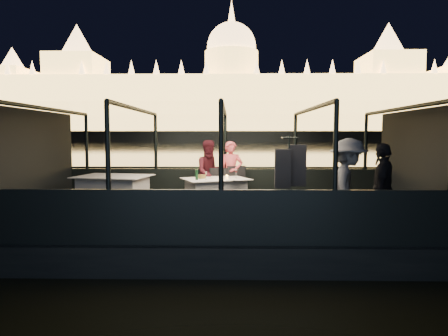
{
  "coord_description": "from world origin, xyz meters",
  "views": [
    {
      "loc": [
        0.17,
        -8.29,
        2.26
      ],
      "look_at": [
        0.0,
        0.4,
        1.55
      ],
      "focal_mm": 32.0,
      "sensor_mm": 36.0,
      "label": 1
    }
  ],
  "objects_px": {
    "passenger_dark": "(383,187)",
    "passenger_stripe": "(348,188)",
    "dining_table_aft": "(114,196)",
    "chair_port_left": "(218,189)",
    "dining_table_central": "(216,195)",
    "coat_stand": "(289,184)",
    "person_man_maroon": "(210,176)",
    "person_woman_coral": "(231,176)",
    "wine_bottle": "(197,173)",
    "chair_port_right": "(236,189)"
  },
  "relations": [
    {
      "from": "chair_port_left",
      "to": "coat_stand",
      "type": "relative_size",
      "value": 0.53
    },
    {
      "from": "chair_port_left",
      "to": "chair_port_right",
      "type": "distance_m",
      "value": 0.44
    },
    {
      "from": "dining_table_central",
      "to": "wine_bottle",
      "type": "bearing_deg",
      "value": -142.59
    },
    {
      "from": "dining_table_aft",
      "to": "chair_port_left",
      "type": "distance_m",
      "value": 2.46
    },
    {
      "from": "passenger_dark",
      "to": "chair_port_right",
      "type": "bearing_deg",
      "value": -108.43
    },
    {
      "from": "dining_table_aft",
      "to": "wine_bottle",
      "type": "height_order",
      "value": "wine_bottle"
    },
    {
      "from": "dining_table_central",
      "to": "dining_table_aft",
      "type": "distance_m",
      "value": 2.34
    },
    {
      "from": "coat_stand",
      "to": "passenger_dark",
      "type": "bearing_deg",
      "value": 0.28
    },
    {
      "from": "person_man_maroon",
      "to": "passenger_stripe",
      "type": "relative_size",
      "value": 0.96
    },
    {
      "from": "dining_table_central",
      "to": "chair_port_right",
      "type": "height_order",
      "value": "chair_port_right"
    },
    {
      "from": "coat_stand",
      "to": "person_man_maroon",
      "type": "height_order",
      "value": "coat_stand"
    },
    {
      "from": "dining_table_central",
      "to": "passenger_stripe",
      "type": "height_order",
      "value": "passenger_stripe"
    },
    {
      "from": "person_woman_coral",
      "to": "wine_bottle",
      "type": "height_order",
      "value": "person_woman_coral"
    },
    {
      "from": "dining_table_aft",
      "to": "person_woman_coral",
      "type": "bearing_deg",
      "value": 18.82
    },
    {
      "from": "passenger_dark",
      "to": "passenger_stripe",
      "type": "bearing_deg",
      "value": -47.79
    },
    {
      "from": "person_woman_coral",
      "to": "passenger_stripe",
      "type": "height_order",
      "value": "passenger_stripe"
    },
    {
      "from": "chair_port_right",
      "to": "passenger_stripe",
      "type": "distance_m",
      "value": 3.4
    },
    {
      "from": "dining_table_central",
      "to": "person_woman_coral",
      "type": "height_order",
      "value": "person_woman_coral"
    },
    {
      "from": "chair_port_right",
      "to": "passenger_dark",
      "type": "xyz_separation_m",
      "value": [
        2.55,
        -2.62,
        0.4
      ]
    },
    {
      "from": "passenger_stripe",
      "to": "passenger_dark",
      "type": "height_order",
      "value": "passenger_stripe"
    },
    {
      "from": "dining_table_aft",
      "to": "passenger_stripe",
      "type": "distance_m",
      "value": 5.2
    },
    {
      "from": "chair_port_right",
      "to": "chair_port_left",
      "type": "bearing_deg",
      "value": 161.78
    },
    {
      "from": "coat_stand",
      "to": "passenger_stripe",
      "type": "height_order",
      "value": "coat_stand"
    },
    {
      "from": "chair_port_left",
      "to": "wine_bottle",
      "type": "xyz_separation_m",
      "value": [
        -0.46,
        -0.76,
        0.47
      ]
    },
    {
      "from": "dining_table_central",
      "to": "passenger_dark",
      "type": "bearing_deg",
      "value": -35.44
    },
    {
      "from": "person_man_maroon",
      "to": "passenger_stripe",
      "type": "distance_m",
      "value": 3.98
    },
    {
      "from": "dining_table_central",
      "to": "coat_stand",
      "type": "distance_m",
      "value": 2.63
    },
    {
      "from": "dining_table_central",
      "to": "chair_port_left",
      "type": "relative_size",
      "value": 1.54
    },
    {
      "from": "chair_port_right",
      "to": "coat_stand",
      "type": "xyz_separation_m",
      "value": [
        0.89,
        -2.62,
        0.45
      ]
    },
    {
      "from": "dining_table_central",
      "to": "chair_port_right",
      "type": "bearing_deg",
      "value": 42.54
    },
    {
      "from": "wine_bottle",
      "to": "person_man_maroon",
      "type": "bearing_deg",
      "value": 76.31
    },
    {
      "from": "chair_port_left",
      "to": "passenger_dark",
      "type": "xyz_separation_m",
      "value": [
        3.0,
        -2.62,
        0.4
      ]
    },
    {
      "from": "chair_port_right",
      "to": "person_woman_coral",
      "type": "bearing_deg",
      "value": 97.63
    },
    {
      "from": "dining_table_aft",
      "to": "chair_port_left",
      "type": "relative_size",
      "value": 1.69
    },
    {
      "from": "person_woman_coral",
      "to": "wine_bottle",
      "type": "relative_size",
      "value": 5.55
    },
    {
      "from": "coat_stand",
      "to": "passenger_dark",
      "type": "height_order",
      "value": "coat_stand"
    },
    {
      "from": "dining_table_central",
      "to": "passenger_stripe",
      "type": "xyz_separation_m",
      "value": [
        2.39,
        -2.34,
        0.47
      ]
    },
    {
      "from": "dining_table_aft",
      "to": "chair_port_left",
      "type": "xyz_separation_m",
      "value": [
        2.38,
        0.65,
        0.06
      ]
    },
    {
      "from": "chair_port_left",
      "to": "wine_bottle",
      "type": "distance_m",
      "value": 1.01
    },
    {
      "from": "wine_bottle",
      "to": "coat_stand",
      "type": "bearing_deg",
      "value": -45.98
    },
    {
      "from": "dining_table_central",
      "to": "coat_stand",
      "type": "height_order",
      "value": "coat_stand"
    },
    {
      "from": "person_woman_coral",
      "to": "wine_bottle",
      "type": "bearing_deg",
      "value": -131.19
    },
    {
      "from": "dining_table_central",
      "to": "chair_port_left",
      "type": "height_order",
      "value": "chair_port_left"
    },
    {
      "from": "dining_table_aft",
      "to": "person_man_maroon",
      "type": "bearing_deg",
      "value": 22.89
    },
    {
      "from": "dining_table_aft",
      "to": "wine_bottle",
      "type": "relative_size",
      "value": 5.47
    },
    {
      "from": "dining_table_aft",
      "to": "dining_table_central",
      "type": "bearing_deg",
      "value": 4.82
    },
    {
      "from": "coat_stand",
      "to": "chair_port_right",
      "type": "bearing_deg",
      "value": 108.83
    },
    {
      "from": "passenger_stripe",
      "to": "wine_bottle",
      "type": "bearing_deg",
      "value": 71.01
    },
    {
      "from": "chair_port_left",
      "to": "passenger_dark",
      "type": "height_order",
      "value": "passenger_dark"
    },
    {
      "from": "dining_table_aft",
      "to": "passenger_dark",
      "type": "xyz_separation_m",
      "value": [
        5.37,
        -1.97,
        0.47
      ]
    }
  ]
}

